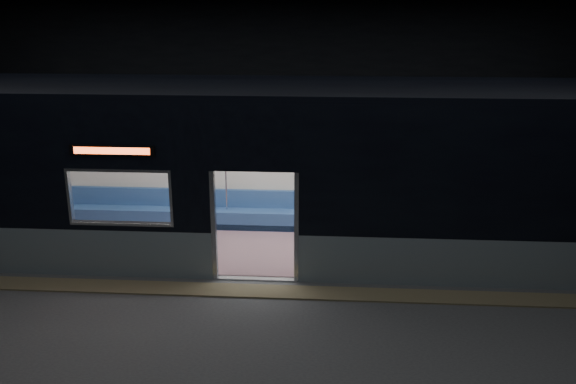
# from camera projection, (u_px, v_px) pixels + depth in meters

# --- Properties ---
(station_floor) EXTENTS (24.00, 14.00, 0.01)m
(station_floor) POSITION_uv_depth(u_px,v_px,m) (248.00, 307.00, 10.10)
(station_floor) COLOR #47494C
(station_floor) RESTS_ON ground
(station_envelope) EXTENTS (24.00, 14.00, 5.00)m
(station_envelope) POSITION_uv_depth(u_px,v_px,m) (243.00, 85.00, 9.01)
(station_envelope) COLOR black
(station_envelope) RESTS_ON station_floor
(tactile_strip) EXTENTS (22.80, 0.50, 0.03)m
(tactile_strip) POSITION_uv_depth(u_px,v_px,m) (252.00, 291.00, 10.62)
(tactile_strip) COLOR #8C7F59
(tactile_strip) RESTS_ON station_floor
(metro_car) EXTENTS (18.00, 3.04, 3.35)m
(metro_car) POSITION_uv_depth(u_px,v_px,m) (263.00, 161.00, 11.98)
(metro_car) COLOR gray
(metro_car) RESTS_ON station_floor
(passenger) EXTENTS (0.35, 0.61, 1.27)m
(passenger) POSITION_uv_depth(u_px,v_px,m) (494.00, 203.00, 12.94)
(passenger) COLOR black
(passenger) RESTS_ON metro_car
(handbag) EXTENTS (0.27, 0.24, 0.14)m
(handbag) POSITION_uv_depth(u_px,v_px,m) (497.00, 210.00, 12.78)
(handbag) COLOR black
(handbag) RESTS_ON passenger
(transit_map) EXTENTS (1.03, 0.03, 0.67)m
(transit_map) POSITION_uv_depth(u_px,v_px,m) (420.00, 165.00, 13.12)
(transit_map) COLOR white
(transit_map) RESTS_ON metro_car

